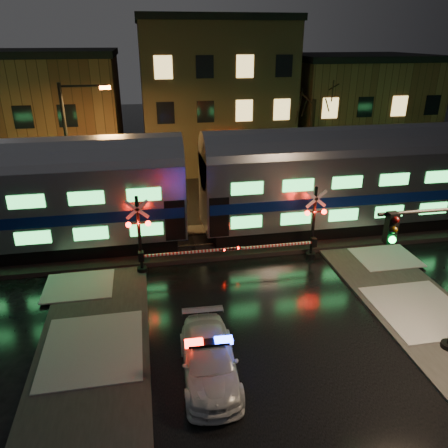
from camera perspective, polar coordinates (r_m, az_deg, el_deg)
The scene contains 12 objects.
ground at distance 19.81m, azimuth 3.26°, elevation -8.55°, with size 120.00×120.00×0.00m, color black.
ballast at distance 24.05m, azimuth 0.48°, elevation -2.12°, with size 90.00×4.20×0.24m, color black.
sidewalk_left at distance 14.82m, azimuth -17.78°, elevation -22.61°, with size 4.00×20.00×0.12m, color #2D2D2D.
building_left at distance 39.76m, azimuth -23.87°, elevation 12.81°, with size 14.00×10.00×9.00m, color brown.
building_mid at distance 39.58m, azimuth -1.56°, elevation 16.51°, with size 12.00×11.00×11.50m, color brown.
building_right at distance 43.28m, azimuth 16.39°, elevation 14.19°, with size 12.00×10.00×8.50m, color brown.
train at distance 22.57m, azimuth -4.07°, elevation 5.02°, with size 51.00×3.12×5.92m.
police_car at distance 15.07m, azimuth -1.95°, elevation -17.26°, with size 1.98×4.51×1.44m.
crossing_signal_right at distance 21.98m, azimuth 10.73°, elevation -0.92°, with size 5.40×0.64×3.82m.
crossing_signal_left at distance 20.61m, azimuth -9.91°, elevation -2.46°, with size 5.51×0.64×3.90m.
traffic_light at distance 16.16m, azimuth 26.64°, elevation -6.18°, with size 3.85×0.70×5.95m.
streetlight at distance 26.24m, azimuth -19.10°, elevation 9.48°, with size 2.74×0.29×8.21m.
Camera 1 is at (-4.17, -16.31, 10.45)m, focal length 35.00 mm.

